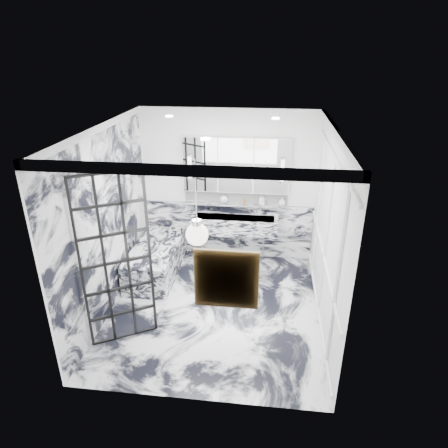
# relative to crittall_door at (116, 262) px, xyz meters

# --- Properties ---
(floor) EXTENTS (3.60, 3.60, 0.00)m
(floor) POSITION_rel_crittall_door_xyz_m (1.16, 0.83, -1.20)
(floor) COLOR silver
(floor) RESTS_ON ground
(ceiling) EXTENTS (3.60, 3.60, 0.00)m
(ceiling) POSITION_rel_crittall_door_xyz_m (1.16, 0.83, 1.60)
(ceiling) COLOR white
(ceiling) RESTS_ON wall_back
(wall_back) EXTENTS (3.60, 0.00, 3.60)m
(wall_back) POSITION_rel_crittall_door_xyz_m (1.16, 2.63, 0.20)
(wall_back) COLOR white
(wall_back) RESTS_ON floor
(wall_front) EXTENTS (3.60, 0.00, 3.60)m
(wall_front) POSITION_rel_crittall_door_xyz_m (1.16, -0.97, 0.20)
(wall_front) COLOR white
(wall_front) RESTS_ON floor
(wall_left) EXTENTS (0.00, 3.60, 3.60)m
(wall_left) POSITION_rel_crittall_door_xyz_m (-0.44, 0.83, 0.20)
(wall_left) COLOR white
(wall_left) RESTS_ON floor
(wall_right) EXTENTS (0.00, 3.60, 3.60)m
(wall_right) POSITION_rel_crittall_door_xyz_m (2.76, 0.83, 0.20)
(wall_right) COLOR white
(wall_right) RESTS_ON floor
(marble_clad_back) EXTENTS (3.18, 0.05, 1.05)m
(marble_clad_back) POSITION_rel_crittall_door_xyz_m (1.16, 2.60, -0.68)
(marble_clad_back) COLOR silver
(marble_clad_back) RESTS_ON floor
(marble_clad_left) EXTENTS (0.02, 3.56, 2.68)m
(marble_clad_left) POSITION_rel_crittall_door_xyz_m (-0.43, 0.83, 0.14)
(marble_clad_left) COLOR silver
(marble_clad_left) RESTS_ON floor
(panel_molding) EXTENTS (0.03, 3.40, 2.30)m
(panel_molding) POSITION_rel_crittall_door_xyz_m (2.74, 0.83, 0.10)
(panel_molding) COLOR white
(panel_molding) RESTS_ON floor
(soap_bottle_a) EXTENTS (0.08, 0.08, 0.19)m
(soap_bottle_a) POSITION_rel_crittall_door_xyz_m (1.77, 2.54, -0.02)
(soap_bottle_a) COLOR #8C5919
(soap_bottle_a) RESTS_ON ledge
(soap_bottle_b) EXTENTS (0.10, 0.10, 0.17)m
(soap_bottle_b) POSITION_rel_crittall_door_xyz_m (1.81, 2.54, -0.02)
(soap_bottle_b) COLOR #4C4C51
(soap_bottle_b) RESTS_ON ledge
(soap_bottle_c) EXTENTS (0.13, 0.13, 0.16)m
(soap_bottle_c) POSITION_rel_crittall_door_xyz_m (2.16, 2.54, -0.03)
(soap_bottle_c) COLOR silver
(soap_bottle_c) RESTS_ON ledge
(face_pot) EXTENTS (0.14, 0.14, 0.14)m
(face_pot) POSITION_rel_crittall_door_xyz_m (1.09, 2.54, -0.04)
(face_pot) COLOR white
(face_pot) RESTS_ON ledge
(amber_bottle) EXTENTS (0.04, 0.04, 0.10)m
(amber_bottle) POSITION_rel_crittall_door_xyz_m (1.48, 2.54, -0.06)
(amber_bottle) COLOR #8C5919
(amber_bottle) RESTS_ON ledge
(flower_vase) EXTENTS (0.08, 0.08, 0.12)m
(flower_vase) POSITION_rel_crittall_door_xyz_m (0.26, 1.05, -0.59)
(flower_vase) COLOR silver
(flower_vase) RESTS_ON bathtub
(crittall_door) EXTENTS (0.78, 0.48, 2.40)m
(crittall_door) POSITION_rel_crittall_door_xyz_m (0.00, 0.00, 0.00)
(crittall_door) COLOR black
(crittall_door) RESTS_ON floor
(artwork) EXTENTS (0.55, 0.05, 0.55)m
(artwork) POSITION_rel_crittall_door_xyz_m (1.54, -0.93, 0.44)
(artwork) COLOR #BE4813
(artwork) RESTS_ON wall_front
(pendant_light) EXTENTS (0.24, 0.24, 0.24)m
(pendant_light) POSITION_rel_crittall_door_xyz_m (1.17, -0.52, 0.72)
(pendant_light) COLOR white
(pendant_light) RESTS_ON ceiling
(trough_sink) EXTENTS (1.60, 0.45, 0.30)m
(trough_sink) POSITION_rel_crittall_door_xyz_m (1.31, 2.38, -0.47)
(trough_sink) COLOR silver
(trough_sink) RESTS_ON wall_back
(ledge) EXTENTS (1.90, 0.14, 0.04)m
(ledge) POSITION_rel_crittall_door_xyz_m (1.31, 2.55, -0.13)
(ledge) COLOR silver
(ledge) RESTS_ON wall_back
(subway_tile) EXTENTS (1.90, 0.03, 0.23)m
(subway_tile) POSITION_rel_crittall_door_xyz_m (1.31, 2.61, 0.00)
(subway_tile) COLOR white
(subway_tile) RESTS_ON wall_back
(mirror_cabinet) EXTENTS (1.90, 0.16, 1.00)m
(mirror_cabinet) POSITION_rel_crittall_door_xyz_m (1.31, 2.55, 0.62)
(mirror_cabinet) COLOR white
(mirror_cabinet) RESTS_ON wall_back
(sconce_left) EXTENTS (0.07, 0.07, 0.40)m
(sconce_left) POSITION_rel_crittall_door_xyz_m (0.49, 2.46, 0.58)
(sconce_left) COLOR white
(sconce_left) RESTS_ON mirror_cabinet
(sconce_right) EXTENTS (0.07, 0.07, 0.40)m
(sconce_right) POSITION_rel_crittall_door_xyz_m (2.13, 2.46, 0.58)
(sconce_right) COLOR white
(sconce_right) RESTS_ON mirror_cabinet
(bathtub) EXTENTS (0.75, 1.65, 0.55)m
(bathtub) POSITION_rel_crittall_door_xyz_m (-0.02, 1.72, -0.93)
(bathtub) COLOR silver
(bathtub) RESTS_ON floor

